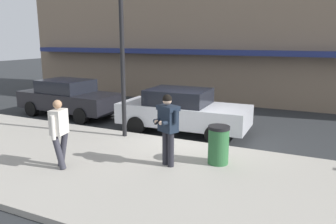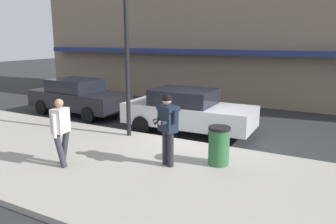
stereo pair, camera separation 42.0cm
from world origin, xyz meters
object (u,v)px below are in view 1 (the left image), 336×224
pedestrian_in_light_coat (59,130)px  trash_bin (218,145)px  parked_sedan_near (69,97)px  street_lamp_post (122,42)px  man_texting_on_phone (168,122)px  parked_sedan_mid (182,111)px

pedestrian_in_light_coat → trash_bin: (3.39, 1.92, -0.47)m
parked_sedan_near → street_lamp_post: 5.08m
parked_sedan_near → trash_bin: bearing=-21.9°
parked_sedan_near → man_texting_on_phone: bearing=-29.9°
man_texting_on_phone → trash_bin: size_ratio=1.84×
parked_sedan_mid → pedestrian_in_light_coat: size_ratio=2.67×
street_lamp_post → man_texting_on_phone: bearing=-35.8°
parked_sedan_near → trash_bin: parked_sedan_near is taller
man_texting_on_phone → trash_bin: bearing=31.7°
man_texting_on_phone → pedestrian_in_light_coat: (-2.30, -1.24, -0.14)m
trash_bin → man_texting_on_phone: bearing=-148.3°
parked_sedan_near → trash_bin: 8.08m
trash_bin → parked_sedan_mid: bearing=128.5°
street_lamp_post → parked_sedan_mid: bearing=49.9°
pedestrian_in_light_coat → trash_bin: bearing=29.5°
pedestrian_in_light_coat → street_lamp_post: 3.58m
parked_sedan_near → trash_bin: size_ratio=4.69×
parked_sedan_near → pedestrian_in_light_coat: pedestrian_in_light_coat is taller
parked_sedan_mid → man_texting_on_phone: size_ratio=2.51×
man_texting_on_phone → trash_bin: man_texting_on_phone is taller
man_texting_on_phone → pedestrian_in_light_coat: size_ratio=1.06×
parked_sedan_near → man_texting_on_phone: size_ratio=2.55×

